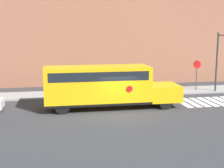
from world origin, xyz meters
TOP-DOWN VIEW (x-y plane):
  - ground_plane at (0.00, 0.00)m, footprint 60.00×60.00m
  - sidewalk_strip at (0.00, 6.50)m, footprint 44.00×3.00m
  - building_backdrop at (0.00, 13.00)m, footprint 32.00×4.00m
  - crosswalk_stripes at (7.99, 2.00)m, footprint 5.40×3.20m
  - school_bus at (-0.81, 1.43)m, footprint 9.84×2.57m
  - stop_sign at (8.47, 5.95)m, footprint 0.71×0.10m
  - traffic_light at (10.05, 4.35)m, footprint 0.28×3.06m

SIDE VIEW (x-z plane):
  - ground_plane at x=0.00m, z-range 0.00..0.00m
  - crosswalk_stripes at x=7.99m, z-range 0.00..0.01m
  - sidewalk_strip at x=0.00m, z-range 0.00..0.15m
  - school_bus at x=-0.81m, z-range 0.20..3.28m
  - stop_sign at x=8.47m, z-range 0.47..3.37m
  - traffic_light at x=10.05m, z-range 0.87..6.32m
  - building_backdrop at x=0.00m, z-range 0.00..12.22m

